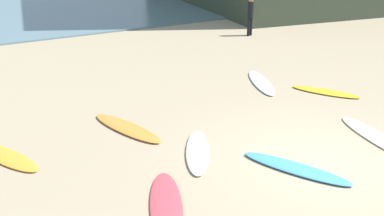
{
  "coord_description": "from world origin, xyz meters",
  "views": [
    {
      "loc": [
        -6.23,
        -5.02,
        4.33
      ],
      "look_at": [
        -1.13,
        3.29,
        0.3
      ],
      "focal_mm": 38.65,
      "sensor_mm": 36.0,
      "label": 1
    }
  ],
  "objects_px": {
    "surfboard_2": "(166,205)",
    "surfboard_5": "(325,92)",
    "surfboard_4": "(198,151)",
    "surfboard_8": "(127,128)",
    "beachgoer_mid": "(250,15)",
    "surfboard_0": "(7,157)",
    "surfboard_3": "(296,168)",
    "surfboard_6": "(261,82)",
    "surfboard_1": "(379,138)"
  },
  "relations": [
    {
      "from": "surfboard_1",
      "to": "beachgoer_mid",
      "type": "xyz_separation_m",
      "value": [
        4.41,
        10.21,
        0.96
      ]
    },
    {
      "from": "surfboard_2",
      "to": "surfboard_3",
      "type": "distance_m",
      "value": 2.81
    },
    {
      "from": "surfboard_2",
      "to": "surfboard_5",
      "type": "distance_m",
      "value": 7.23
    },
    {
      "from": "surfboard_6",
      "to": "surfboard_8",
      "type": "xyz_separation_m",
      "value": [
        -5.04,
        -0.93,
        0.0
      ]
    },
    {
      "from": "surfboard_5",
      "to": "surfboard_4",
      "type": "bearing_deg",
      "value": 164.12
    },
    {
      "from": "surfboard_2",
      "to": "surfboard_4",
      "type": "bearing_deg",
      "value": -112.87
    },
    {
      "from": "surfboard_0",
      "to": "surfboard_6",
      "type": "bearing_deg",
      "value": -16.54
    },
    {
      "from": "surfboard_4",
      "to": "surfboard_8",
      "type": "relative_size",
      "value": 0.86
    },
    {
      "from": "surfboard_0",
      "to": "surfboard_8",
      "type": "relative_size",
      "value": 0.87
    },
    {
      "from": "surfboard_3",
      "to": "surfboard_8",
      "type": "xyz_separation_m",
      "value": [
        -2.14,
        3.55,
        0.0
      ]
    },
    {
      "from": "surfboard_4",
      "to": "beachgoer_mid",
      "type": "height_order",
      "value": "beachgoer_mid"
    },
    {
      "from": "surfboard_1",
      "to": "surfboard_8",
      "type": "height_order",
      "value": "surfboard_8"
    },
    {
      "from": "surfboard_2",
      "to": "surfboard_8",
      "type": "relative_size",
      "value": 0.9
    },
    {
      "from": "surfboard_2",
      "to": "surfboard_8",
      "type": "distance_m",
      "value": 3.33
    },
    {
      "from": "surfboard_3",
      "to": "beachgoer_mid",
      "type": "bearing_deg",
      "value": -149.09
    },
    {
      "from": "surfboard_0",
      "to": "surfboard_8",
      "type": "distance_m",
      "value": 2.74
    },
    {
      "from": "beachgoer_mid",
      "to": "surfboard_8",
      "type": "bearing_deg",
      "value": 16.7
    },
    {
      "from": "surfboard_0",
      "to": "surfboard_2",
      "type": "height_order",
      "value": "surfboard_0"
    },
    {
      "from": "surfboard_2",
      "to": "surfboard_8",
      "type": "bearing_deg",
      "value": -76.3
    },
    {
      "from": "surfboard_5",
      "to": "surfboard_6",
      "type": "xyz_separation_m",
      "value": [
        -1.08,
        1.69,
        0.0
      ]
    },
    {
      "from": "surfboard_0",
      "to": "surfboard_3",
      "type": "bearing_deg",
      "value": -59.43
    },
    {
      "from": "surfboard_5",
      "to": "surfboard_0",
      "type": "bearing_deg",
      "value": 146.84
    },
    {
      "from": "surfboard_3",
      "to": "surfboard_5",
      "type": "height_order",
      "value": "surfboard_3"
    },
    {
      "from": "surfboard_4",
      "to": "surfboard_2",
      "type": "bearing_deg",
      "value": 73.89
    },
    {
      "from": "surfboard_5",
      "to": "beachgoer_mid",
      "type": "xyz_separation_m",
      "value": [
        3.04,
        7.4,
        0.96
      ]
    },
    {
      "from": "surfboard_2",
      "to": "surfboard_8",
      "type": "xyz_separation_m",
      "value": [
        0.66,
        3.26,
        0.01
      ]
    },
    {
      "from": "surfboard_5",
      "to": "surfboard_6",
      "type": "relative_size",
      "value": 0.82
    },
    {
      "from": "surfboard_4",
      "to": "surfboard_8",
      "type": "xyz_separation_m",
      "value": [
        -0.84,
        1.92,
        0.0
      ]
    },
    {
      "from": "surfboard_3",
      "to": "surfboard_8",
      "type": "distance_m",
      "value": 4.14
    },
    {
      "from": "surfboard_1",
      "to": "surfboard_5",
      "type": "distance_m",
      "value": 3.13
    },
    {
      "from": "surfboard_6",
      "to": "surfboard_0",
      "type": "bearing_deg",
      "value": 32.26
    },
    {
      "from": "surfboard_8",
      "to": "surfboard_3",
      "type": "bearing_deg",
      "value": -74.47
    },
    {
      "from": "surfboard_6",
      "to": "surfboard_3",
      "type": "bearing_deg",
      "value": 82.55
    },
    {
      "from": "surfboard_4",
      "to": "surfboard_5",
      "type": "distance_m",
      "value": 5.41
    },
    {
      "from": "surfboard_1",
      "to": "beachgoer_mid",
      "type": "relative_size",
      "value": 1.46
    },
    {
      "from": "surfboard_8",
      "to": "beachgoer_mid",
      "type": "relative_size",
      "value": 1.33
    },
    {
      "from": "surfboard_3",
      "to": "surfboard_5",
      "type": "distance_m",
      "value": 4.86
    },
    {
      "from": "surfboard_3",
      "to": "beachgoer_mid",
      "type": "relative_size",
      "value": 1.27
    },
    {
      "from": "surfboard_4",
      "to": "surfboard_8",
      "type": "bearing_deg",
      "value": -34.55
    },
    {
      "from": "surfboard_1",
      "to": "surfboard_5",
      "type": "relative_size",
      "value": 1.28
    },
    {
      "from": "surfboard_8",
      "to": "surfboard_1",
      "type": "bearing_deg",
      "value": -52.47
    },
    {
      "from": "surfboard_6",
      "to": "surfboard_8",
      "type": "height_order",
      "value": "surfboard_8"
    },
    {
      "from": "surfboard_0",
      "to": "surfboard_2",
      "type": "relative_size",
      "value": 0.97
    },
    {
      "from": "surfboard_1",
      "to": "surfboard_3",
      "type": "distance_m",
      "value": 2.61
    },
    {
      "from": "surfboard_8",
      "to": "beachgoer_mid",
      "type": "xyz_separation_m",
      "value": [
        9.15,
        6.64,
        0.95
      ]
    },
    {
      "from": "surfboard_6",
      "to": "surfboard_4",
      "type": "bearing_deg",
      "value": 59.58
    },
    {
      "from": "surfboard_4",
      "to": "surfboard_6",
      "type": "xyz_separation_m",
      "value": [
        4.2,
        2.85,
        -0.0
      ]
    },
    {
      "from": "surfboard_8",
      "to": "surfboard_5",
      "type": "bearing_deg",
      "value": -22.59
    },
    {
      "from": "surfboard_2",
      "to": "surfboard_5",
      "type": "height_order",
      "value": "surfboard_5"
    },
    {
      "from": "surfboard_3",
      "to": "surfboard_6",
      "type": "bearing_deg",
      "value": -147.45
    }
  ]
}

